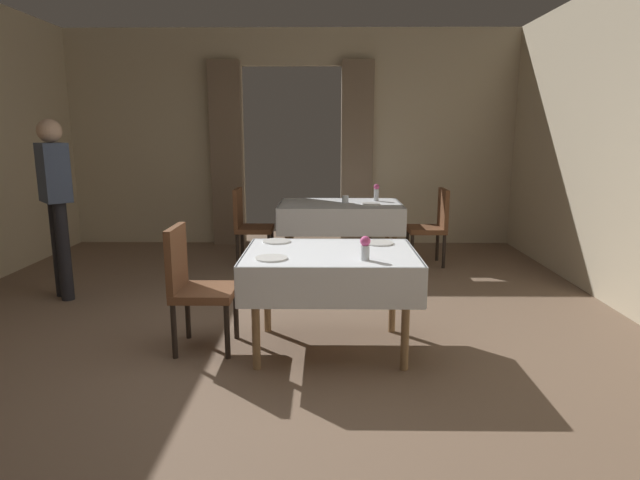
{
  "coord_description": "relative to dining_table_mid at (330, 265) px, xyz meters",
  "views": [
    {
      "loc": [
        0.49,
        -3.5,
        1.6
      ],
      "look_at": [
        0.44,
        0.5,
        0.78
      ],
      "focal_mm": 29.77,
      "sensor_mm": 36.0,
      "label": 1
    }
  ],
  "objects": [
    {
      "name": "person_waiter_by_doorway",
      "position": [
        -2.6,
        1.23,
        0.37
      ],
      "size": [
        0.4,
        0.42,
        1.72
      ],
      "color": "black",
      "rests_on": "ground"
    },
    {
      "name": "chair_mid_left",
      "position": [
        -1.01,
        0.01,
        -0.13
      ],
      "size": [
        0.44,
        0.44,
        0.93
      ],
      "color": "black",
      "rests_on": "ground"
    },
    {
      "name": "glass_far_c",
      "position": [
        0.2,
        2.7,
        0.14
      ],
      "size": [
        0.08,
        0.08,
        0.09
      ],
      "primitive_type": "cylinder",
      "color": "silver",
      "rests_on": "dining_table_far"
    },
    {
      "name": "wall_back",
      "position": [
        -0.52,
        3.94,
        0.87
      ],
      "size": [
        6.4,
        0.27,
        3.0
      ],
      "color": "beige",
      "rests_on": "ground"
    },
    {
      "name": "plate_mid_d",
      "position": [
        0.38,
        0.28,
        0.11
      ],
      "size": [
        0.23,
        0.23,
        0.01
      ],
      "primitive_type": "cylinder",
      "color": "white",
      "rests_on": "dining_table_mid"
    },
    {
      "name": "flower_vase_far",
      "position": [
        0.6,
        2.88,
        0.22
      ],
      "size": [
        0.07,
        0.07,
        0.21
      ],
      "color": "silver",
      "rests_on": "dining_table_far"
    },
    {
      "name": "dining_table_far",
      "position": [
        0.14,
        2.67,
        0.0
      ],
      "size": [
        1.48,
        1.0,
        0.75
      ],
      "color": "olive",
      "rests_on": "ground"
    },
    {
      "name": "flower_vase_mid",
      "position": [
        0.23,
        -0.26,
        0.19
      ],
      "size": [
        0.07,
        0.07,
        0.17
      ],
      "color": "silver",
      "rests_on": "dining_table_mid"
    },
    {
      "name": "dining_table_mid",
      "position": [
        0.0,
        0.0,
        0.0
      ],
      "size": [
        1.25,
        0.94,
        0.75
      ],
      "color": "olive",
      "rests_on": "ground"
    },
    {
      "name": "chair_far_right",
      "position": [
        1.27,
        2.61,
        -0.13
      ],
      "size": [
        0.44,
        0.44,
        0.93
      ],
      "color": "black",
      "rests_on": "ground"
    },
    {
      "name": "chair_far_left",
      "position": [
        -0.99,
        2.63,
        -0.13
      ],
      "size": [
        0.45,
        0.44,
        0.93
      ],
      "color": "black",
      "rests_on": "ground"
    },
    {
      "name": "plate_mid_b",
      "position": [
        -0.4,
        -0.24,
        0.11
      ],
      "size": [
        0.22,
        0.22,
        0.01
      ],
      "primitive_type": "cylinder",
      "color": "white",
      "rests_on": "dining_table_mid"
    },
    {
      "name": "ground",
      "position": [
        -0.52,
        -0.24,
        -0.65
      ],
      "size": [
        10.08,
        10.08,
        0.0
      ],
      "primitive_type": "plane",
      "color": "#7A604C"
    },
    {
      "name": "plate_mid_c",
      "position": [
        -0.42,
        0.33,
        0.11
      ],
      "size": [
        0.22,
        0.22,
        0.01
      ],
      "primitive_type": "cylinder",
      "color": "white",
      "rests_on": "dining_table_mid"
    },
    {
      "name": "plate_far_b",
      "position": [
        0.5,
        2.57,
        0.11
      ],
      "size": [
        0.22,
        0.22,
        0.01
      ],
      "primitive_type": "cylinder",
      "color": "white",
      "rests_on": "dining_table_far"
    }
  ]
}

